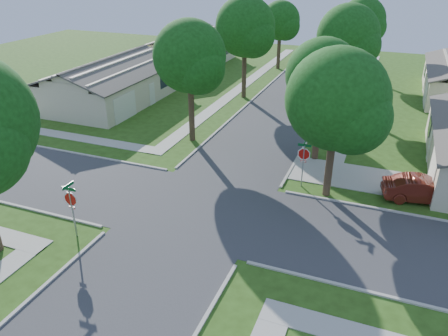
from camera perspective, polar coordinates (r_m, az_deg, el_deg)
ground at (r=24.59m, az=-3.15°, el=-5.31°), size 100.00×100.00×0.00m
road_ns at (r=24.59m, az=-3.15°, el=-5.30°), size 7.00×100.00×0.02m
sidewalk_ne at (r=46.87m, az=17.40°, el=9.11°), size 1.20×40.00×0.04m
sidewalk_nw at (r=49.13m, az=2.96°, el=11.02°), size 1.20×40.00×0.04m
driveway at (r=29.08m, az=17.21°, el=-1.21°), size 8.80×3.60×0.05m
stop_sign_sw at (r=22.50m, az=-19.36°, el=-4.14°), size 1.05×0.80×2.98m
stop_sign_ne at (r=26.38m, az=10.37°, el=1.56°), size 1.05×0.80×2.98m
tree_e_near at (r=29.21m, az=12.85°, el=11.29°), size 4.97×4.80×8.28m
tree_e_mid at (r=40.75m, az=15.95°, el=15.93°), size 5.59×5.40×9.21m
tree_e_far at (r=53.61m, az=17.69°, el=17.67°), size 5.17×5.00×8.72m
tree_w_near at (r=31.83m, az=-4.41°, el=13.92°), size 5.38×5.20×8.97m
tree_w_mid at (r=42.71m, az=2.84°, el=17.60°), size 5.80×5.60×9.56m
tree_w_far at (r=55.20m, az=7.42°, el=18.34°), size 4.76×4.60×8.04m
tree_ne_corner at (r=24.44m, az=14.63°, el=8.10°), size 5.80×5.60×8.66m
house_nw_near at (r=43.63m, az=-14.50°, el=10.32°), size 8.42×13.60×4.23m
house_nw_far at (r=57.87m, az=-4.64°, el=14.81°), size 8.42×13.60×4.23m
car_driveway at (r=27.44m, az=24.50°, el=-2.56°), size 4.60×2.40×1.44m
car_curb_east at (r=49.73m, az=12.11°, el=11.39°), size 1.94×3.85×1.26m
car_curb_west at (r=64.19m, az=12.40°, el=14.62°), size 1.93×4.39×1.26m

